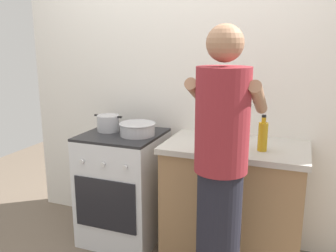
# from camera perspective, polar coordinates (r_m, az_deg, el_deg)

# --- Properties ---
(back_wall) EXTENTS (3.20, 0.10, 2.50)m
(back_wall) POSITION_cam_1_polar(r_m,az_deg,el_deg) (2.90, 5.49, 6.19)
(back_wall) COLOR silver
(back_wall) RESTS_ON ground
(countertop) EXTENTS (1.00, 0.60, 0.90)m
(countertop) POSITION_cam_1_polar(r_m,az_deg,el_deg) (2.71, 10.38, -12.07)
(countertop) COLOR #99724C
(countertop) RESTS_ON ground
(stove_range) EXTENTS (0.60, 0.62, 0.90)m
(stove_range) POSITION_cam_1_polar(r_m,az_deg,el_deg) (2.98, -7.10, -9.58)
(stove_range) COLOR silver
(stove_range) RESTS_ON ground
(pot) EXTENTS (0.25, 0.18, 0.13)m
(pot) POSITION_cam_1_polar(r_m,az_deg,el_deg) (2.92, -9.56, 0.44)
(pot) COLOR #B2B2B7
(pot) RESTS_ON stove_range
(mixing_bowl) EXTENTS (0.28, 0.28, 0.10)m
(mixing_bowl) POSITION_cam_1_polar(r_m,az_deg,el_deg) (2.76, -4.92, -0.40)
(mixing_bowl) COLOR #B7B7BC
(mixing_bowl) RESTS_ON stove_range
(utensil_crock) EXTENTS (0.10, 0.10, 0.32)m
(utensil_crock) POSITION_cam_1_polar(r_m,az_deg,el_deg) (2.74, 6.94, 0.29)
(utensil_crock) COLOR silver
(utensil_crock) RESTS_ON countertop
(spice_bottle) EXTENTS (0.04, 0.04, 0.08)m
(spice_bottle) POSITION_cam_1_polar(r_m,az_deg,el_deg) (2.46, 11.58, -2.69)
(spice_bottle) COLOR silver
(spice_bottle) RESTS_ON countertop
(oil_bottle) EXTENTS (0.06, 0.06, 0.24)m
(oil_bottle) POSITION_cam_1_polar(r_m,az_deg,el_deg) (2.43, 14.97, -1.54)
(oil_bottle) COLOR gold
(oil_bottle) RESTS_ON countertop
(person) EXTENTS (0.41, 0.50, 1.70)m
(person) POSITION_cam_1_polar(r_m,az_deg,el_deg) (2.06, 8.42, -8.07)
(person) COLOR black
(person) RESTS_ON ground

